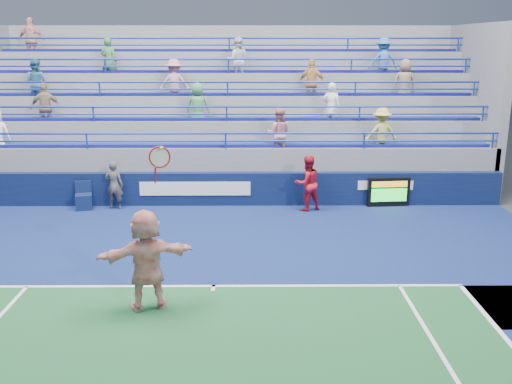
{
  "coord_description": "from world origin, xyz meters",
  "views": [
    {
      "loc": [
        0.85,
        -11.59,
        5.23
      ],
      "look_at": [
        0.95,
        2.5,
        1.5
      ],
      "focal_mm": 40.0,
      "sensor_mm": 36.0,
      "label": 1
    }
  ],
  "objects_px": {
    "tennis_player": "(147,259)",
    "line_judge": "(114,185)",
    "ball_girl": "(307,183)",
    "serve_speed_board": "(388,192)",
    "judge_chair": "(84,201)"
  },
  "relations": [
    {
      "from": "serve_speed_board",
      "to": "judge_chair",
      "type": "xyz_separation_m",
      "value": [
        -9.83,
        -0.26,
        -0.19
      ]
    },
    {
      "from": "line_judge",
      "to": "ball_girl",
      "type": "bearing_deg",
      "value": -177.44
    },
    {
      "from": "serve_speed_board",
      "to": "judge_chair",
      "type": "height_order",
      "value": "serve_speed_board"
    },
    {
      "from": "ball_girl",
      "to": "tennis_player",
      "type": "bearing_deg",
      "value": 37.29
    },
    {
      "from": "serve_speed_board",
      "to": "tennis_player",
      "type": "xyz_separation_m",
      "value": [
        -6.54,
        -7.29,
        0.56
      ]
    },
    {
      "from": "judge_chair",
      "to": "line_judge",
      "type": "xyz_separation_m",
      "value": [
        0.98,
        0.06,
        0.5
      ]
    },
    {
      "from": "tennis_player",
      "to": "line_judge",
      "type": "xyz_separation_m",
      "value": [
        -2.31,
        7.09,
        -0.26
      ]
    },
    {
      "from": "ball_girl",
      "to": "serve_speed_board",
      "type": "bearing_deg",
      "value": 165.32
    },
    {
      "from": "serve_speed_board",
      "to": "line_judge",
      "type": "height_order",
      "value": "line_judge"
    },
    {
      "from": "judge_chair",
      "to": "ball_girl",
      "type": "bearing_deg",
      "value": -1.27
    },
    {
      "from": "tennis_player",
      "to": "line_judge",
      "type": "bearing_deg",
      "value": 108.07
    },
    {
      "from": "judge_chair",
      "to": "ball_girl",
      "type": "height_order",
      "value": "ball_girl"
    },
    {
      "from": "judge_chair",
      "to": "tennis_player",
      "type": "relative_size",
      "value": 0.27
    },
    {
      "from": "tennis_player",
      "to": "line_judge",
      "type": "height_order",
      "value": "tennis_player"
    },
    {
      "from": "serve_speed_board",
      "to": "judge_chair",
      "type": "distance_m",
      "value": 9.84
    }
  ]
}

